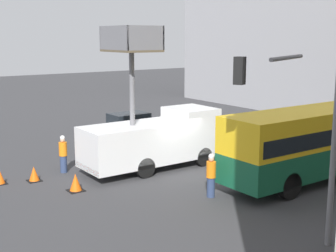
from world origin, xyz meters
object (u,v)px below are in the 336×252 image
traffic_cone_near_truck (0,178)px  traffic_cone_mid_road (34,174)px  city_bus (320,138)px  traffic_light_pole (298,113)px  utility_truck (154,137)px  road_worker_near_truck (63,154)px  parked_car_curbside (131,125)px  traffic_cone_far_side (76,183)px  road_worker_directing (211,175)px

traffic_cone_near_truck → traffic_cone_mid_road: (0.45, 1.36, 0.03)m
city_bus → traffic_light_pole: 7.23m
utility_truck → city_bus: utility_truck is taller
traffic_cone_mid_road → utility_truck: bearing=75.8°
utility_truck → city_bus: size_ratio=0.67×
road_worker_near_truck → parked_car_curbside: size_ratio=0.41×
city_bus → traffic_cone_far_side: 10.94m
traffic_light_pole → traffic_cone_far_side: size_ratio=8.11×
traffic_cone_mid_road → traffic_cone_far_side: 2.52m
road_worker_near_truck → traffic_cone_near_truck: road_worker_near_truck is taller
road_worker_directing → parked_car_curbside: bearing=118.0°
road_worker_directing → utility_truck: bearing=128.6°
traffic_light_pole → parked_car_curbside: size_ratio=1.38×
city_bus → traffic_cone_mid_road: city_bus is taller
utility_truck → traffic_cone_far_side: 4.82m
road_worker_near_truck → traffic_cone_mid_road: bearing=126.8°
traffic_cone_near_truck → traffic_cone_far_side: bearing=39.6°
traffic_light_pole → city_bus: bearing=120.6°
traffic_light_pole → traffic_cone_mid_road: 12.22m
utility_truck → parked_car_curbside: size_ratio=1.57×
city_bus → road_worker_near_truck: bearing=127.0°
traffic_cone_mid_road → traffic_cone_near_truck: bearing=-108.2°
utility_truck → road_worker_near_truck: bearing=-116.1°
utility_truck → traffic_cone_near_truck: bearing=-105.0°
city_bus → traffic_cone_mid_road: 12.92m
road_worker_directing → traffic_cone_mid_road: (-6.18, -5.08, -0.58)m
road_worker_directing → traffic_cone_mid_road: size_ratio=2.68×
traffic_cone_near_truck → traffic_cone_mid_road: size_ratio=0.90×
traffic_cone_near_truck → city_bus: bearing=57.8°
traffic_light_pole → parked_car_curbside: bearing=167.3°
utility_truck → traffic_cone_far_side: bearing=-78.2°
traffic_cone_near_truck → parked_car_curbside: size_ratio=0.14×
traffic_cone_near_truck → traffic_cone_mid_road: bearing=71.8°
city_bus → traffic_light_pole: (3.51, -5.94, 2.16)m
parked_car_curbside → city_bus: bearing=10.1°
road_worker_directing → parked_car_curbside: (-11.83, 3.32, -0.12)m
traffic_cone_mid_road → road_worker_near_truck: bearing=107.5°
traffic_light_pole → traffic_cone_far_side: 9.84m
road_worker_near_truck → parked_car_curbside: bearing=-33.6°
utility_truck → road_worker_directing: size_ratio=3.84×
city_bus → parked_car_curbside: city_bus is taller
road_worker_directing → traffic_cone_near_truck: road_worker_directing is taller
road_worker_directing → city_bus: bearing=34.2°
traffic_cone_mid_road → traffic_cone_far_side: traffic_cone_far_side is taller
traffic_light_pole → traffic_cone_near_truck: (-11.08, -6.09, -3.78)m
city_bus → parked_car_curbside: 13.01m
city_bus → traffic_cone_mid_road: size_ratio=15.40×
utility_truck → traffic_light_pole: bearing=-4.8°
utility_truck → parked_car_curbside: (-7.04, 2.90, -0.82)m
traffic_cone_near_truck → parked_car_curbside: parked_car_curbside is taller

